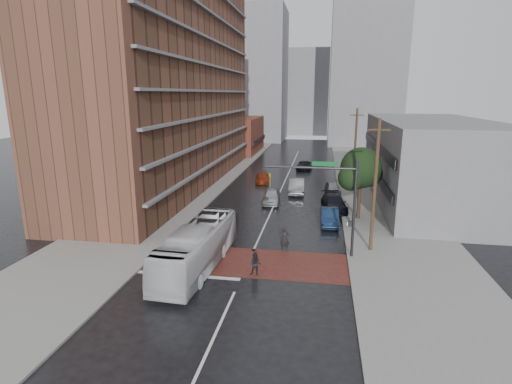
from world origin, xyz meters
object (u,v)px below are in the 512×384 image
(car_travel_a, at_px, (271,196))
(car_parked_mid, at_px, (334,203))
(car_travel_c, at_px, (262,178))
(car_parked_far, at_px, (333,188))
(transit_bus, at_px, (198,247))
(car_travel_b, at_px, (297,186))
(car_parked_near, at_px, (330,217))
(pedestrian_a, at_px, (285,239))
(pedestrian_b, at_px, (255,264))
(suv_travel, at_px, (304,166))

(car_travel_a, distance_m, car_parked_mid, 6.93)
(car_travel_c, distance_m, car_parked_mid, 15.14)
(car_parked_far, bearing_deg, car_travel_c, 146.38)
(transit_bus, xyz_separation_m, car_travel_a, (2.82, 17.51, -0.74))
(car_travel_b, xyz_separation_m, car_parked_near, (3.78, -11.38, -0.10))
(pedestrian_a, xyz_separation_m, car_parked_far, (3.93, 19.15, -0.27))
(car_travel_c, bearing_deg, car_parked_far, -32.88)
(pedestrian_a, xyz_separation_m, car_travel_c, (-5.34, 23.71, -0.32))
(pedestrian_b, bearing_deg, transit_bus, 175.44)
(transit_bus, height_order, car_parked_near, transit_bus)
(pedestrian_b, bearing_deg, car_parked_near, 69.16)
(car_parked_mid, xyz_separation_m, car_parked_far, (0.00, 7.40, -0.10))
(car_travel_c, bearing_deg, pedestrian_b, -88.93)
(car_travel_a, bearing_deg, transit_bus, -102.21)
(pedestrian_a, relative_size, suv_travel, 0.40)
(car_travel_c, bearing_deg, suv_travel, 56.64)
(transit_bus, bearing_deg, suv_travel, 84.54)
(transit_bus, xyz_separation_m, car_travel_c, (0.25, 27.71, -0.89))
(pedestrian_b, xyz_separation_m, car_travel_c, (-3.83, 28.21, -0.14))
(car_travel_c, height_order, car_parked_near, car_parked_near)
(car_travel_b, relative_size, car_parked_far, 1.28)
(car_travel_b, distance_m, car_parked_far, 4.35)
(pedestrian_a, xyz_separation_m, car_parked_mid, (3.93, 11.74, -0.17))
(car_parked_near, bearing_deg, pedestrian_b, -114.53)
(car_travel_a, distance_m, car_parked_near, 8.99)
(transit_bus, relative_size, car_parked_far, 2.74)
(car_travel_c, bearing_deg, car_parked_near, -68.96)
(car_travel_b, height_order, car_parked_near, car_travel_b)
(car_travel_a, xyz_separation_m, car_travel_b, (2.43, 4.87, 0.06))
(pedestrian_a, bearing_deg, car_travel_a, 88.74)
(car_travel_a, xyz_separation_m, car_parked_mid, (6.70, -1.76, 0.00))
(transit_bus, relative_size, pedestrian_b, 7.06)
(pedestrian_a, height_order, car_parked_near, pedestrian_a)
(car_travel_b, bearing_deg, transit_bus, -105.61)
(pedestrian_a, distance_m, suv_travel, 33.96)
(car_parked_mid, bearing_deg, transit_bus, -129.59)
(car_parked_near, bearing_deg, car_parked_mid, 82.78)
(suv_travel, relative_size, car_parked_far, 1.20)
(car_parked_near, height_order, car_parked_far, car_parked_near)
(suv_travel, bearing_deg, transit_bus, -94.79)
(transit_bus, bearing_deg, car_travel_b, 79.44)
(car_travel_a, bearing_deg, pedestrian_b, -89.04)
(car_travel_a, bearing_deg, car_parked_near, -49.40)
(suv_travel, distance_m, car_parked_far, 15.37)
(pedestrian_a, bearing_deg, car_parked_far, 65.54)
(car_travel_b, bearing_deg, pedestrian_b, -95.32)
(car_parked_near, xyz_separation_m, car_parked_mid, (0.49, 4.74, 0.04))
(car_travel_c, xyz_separation_m, car_parked_near, (8.78, -16.71, 0.11))
(pedestrian_a, xyz_separation_m, car_travel_b, (-0.34, 18.38, -0.11))
(car_travel_a, bearing_deg, suv_travel, 79.74)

